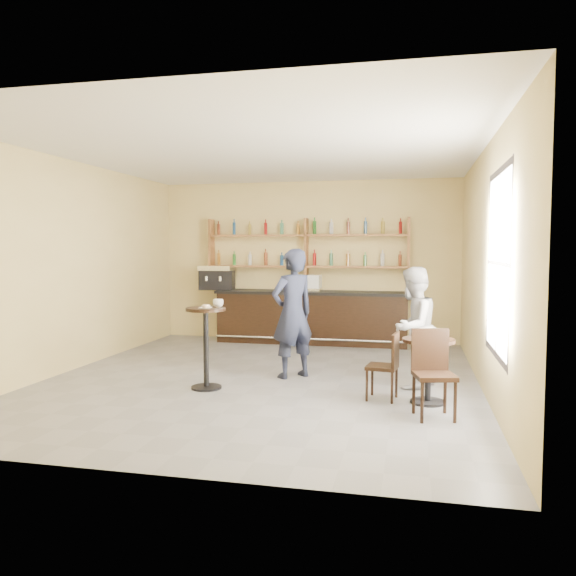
% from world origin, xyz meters
% --- Properties ---
extents(floor, '(7.00, 7.00, 0.00)m').
position_xyz_m(floor, '(0.00, 0.00, 0.00)').
color(floor, slate).
rests_on(floor, ground).
extents(ceiling, '(7.00, 7.00, 0.00)m').
position_xyz_m(ceiling, '(0.00, 0.00, 3.20)').
color(ceiling, white).
rests_on(ceiling, wall_back).
extents(wall_back, '(7.00, 0.00, 7.00)m').
position_xyz_m(wall_back, '(0.00, 3.50, 1.60)').
color(wall_back, '#DDC47D').
rests_on(wall_back, floor).
extents(wall_front, '(7.00, 0.00, 7.00)m').
position_xyz_m(wall_front, '(0.00, -3.50, 1.60)').
color(wall_front, '#DDC47D').
rests_on(wall_front, floor).
extents(wall_left, '(0.00, 7.00, 7.00)m').
position_xyz_m(wall_left, '(-3.00, 0.00, 1.60)').
color(wall_left, '#DDC47D').
rests_on(wall_left, floor).
extents(wall_right, '(0.00, 7.00, 7.00)m').
position_xyz_m(wall_right, '(3.00, 0.00, 1.60)').
color(wall_right, '#DDC47D').
rests_on(wall_right, floor).
extents(window_pane, '(0.00, 2.00, 2.00)m').
position_xyz_m(window_pane, '(2.99, -1.20, 1.70)').
color(window_pane, white).
rests_on(window_pane, wall_right).
extents(window_frame, '(0.04, 1.70, 2.10)m').
position_xyz_m(window_frame, '(2.99, -1.20, 1.70)').
color(window_frame, black).
rests_on(window_frame, wall_right).
extents(shelf_unit, '(4.00, 0.26, 1.40)m').
position_xyz_m(shelf_unit, '(0.00, 3.37, 1.81)').
color(shelf_unit, brown).
rests_on(shelf_unit, wall_back).
extents(liquor_bottles, '(3.68, 0.10, 1.00)m').
position_xyz_m(liquor_bottles, '(0.00, 3.37, 1.98)').
color(liquor_bottles, '#8C5919').
rests_on(liquor_bottles, shelf_unit).
extents(bar_counter, '(3.79, 0.74, 1.03)m').
position_xyz_m(bar_counter, '(0.16, 3.15, 0.51)').
color(bar_counter, black).
rests_on(bar_counter, floor).
extents(espresso_machine, '(0.74, 0.54, 0.48)m').
position_xyz_m(espresso_machine, '(-1.80, 3.15, 1.27)').
color(espresso_machine, black).
rests_on(espresso_machine, bar_counter).
extents(pastry_case, '(0.57, 0.47, 0.32)m').
position_xyz_m(pastry_case, '(0.07, 3.15, 1.19)').
color(pastry_case, silver).
rests_on(pastry_case, bar_counter).
extents(pedestal_table, '(0.69, 0.69, 1.08)m').
position_xyz_m(pedestal_table, '(-0.58, -0.71, 0.54)').
color(pedestal_table, black).
rests_on(pedestal_table, floor).
extents(napkin, '(0.17, 0.17, 0.00)m').
position_xyz_m(napkin, '(-0.58, -0.71, 1.08)').
color(napkin, white).
rests_on(napkin, pedestal_table).
extents(donut, '(0.14, 0.14, 0.04)m').
position_xyz_m(donut, '(-0.57, -0.72, 1.11)').
color(donut, tan).
rests_on(donut, napkin).
extents(cup_pedestal, '(0.18, 0.18, 0.11)m').
position_xyz_m(cup_pedestal, '(-0.44, -0.61, 1.14)').
color(cup_pedestal, white).
rests_on(cup_pedestal, pedestal_table).
extents(man_main, '(0.80, 0.79, 1.86)m').
position_xyz_m(man_main, '(0.40, 0.18, 0.93)').
color(man_main, black).
rests_on(man_main, floor).
extents(cafe_table, '(0.74, 0.74, 0.79)m').
position_xyz_m(cafe_table, '(2.28, -0.80, 0.39)').
color(cafe_table, black).
rests_on(cafe_table, floor).
extents(cup_cafe, '(0.11, 0.11, 0.09)m').
position_xyz_m(cup_cafe, '(2.33, -0.80, 0.83)').
color(cup_cafe, white).
rests_on(cup_cafe, cafe_table).
extents(chair_west, '(0.41, 0.41, 0.83)m').
position_xyz_m(chair_west, '(1.73, -0.75, 0.42)').
color(chair_west, black).
rests_on(chair_west, floor).
extents(chair_south, '(0.51, 0.51, 0.97)m').
position_xyz_m(chair_south, '(2.33, -1.40, 0.48)').
color(chair_south, black).
rests_on(chair_south, floor).
extents(patron_second, '(0.89, 0.98, 1.62)m').
position_xyz_m(patron_second, '(2.10, -0.04, 0.81)').
color(patron_second, gray).
rests_on(patron_second, floor).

